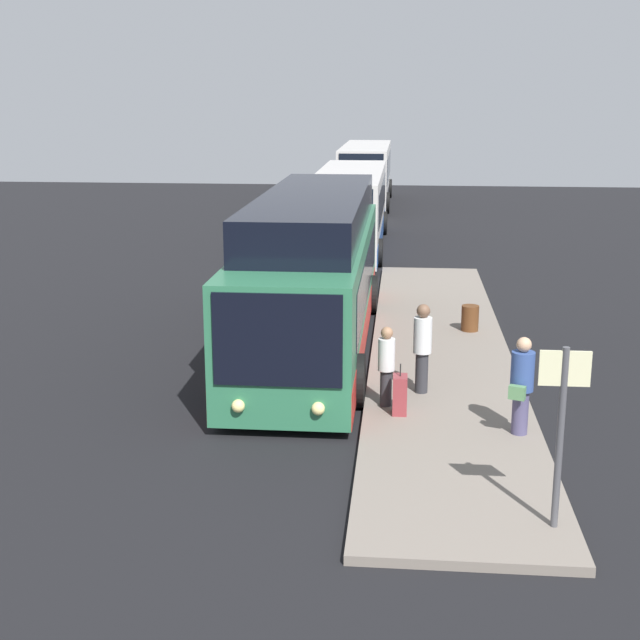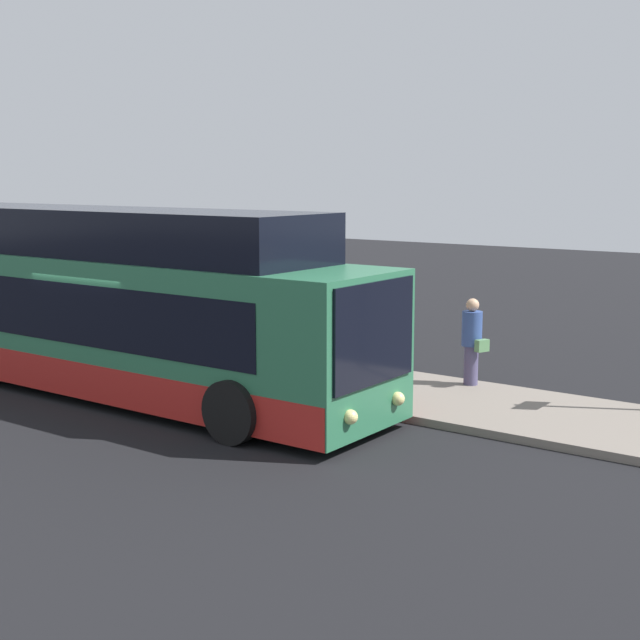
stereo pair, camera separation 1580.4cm
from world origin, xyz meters
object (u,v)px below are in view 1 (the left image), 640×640
bus_third (366,175)px  suitcase (400,395)px  bus_lead (313,280)px  trash_bin (470,318)px  passenger_waiting (386,363)px  sign_post (562,415)px  bus_second (350,210)px  passenger_boarding (522,383)px  passenger_with_bags (422,344)px

bus_third → suitcase: 33.94m
bus_lead → trash_bin: bus_lead is taller
passenger_waiting → sign_post: size_ratio=0.61×
bus_lead → suitcase: size_ratio=12.34×
bus_third → passenger_waiting: size_ratio=7.10×
bus_second → passenger_waiting: bearing=5.6°
bus_lead → passenger_boarding: bearing=36.7°
suitcase → passenger_boarding: bearing=68.4°
bus_third → passenger_with_bags: bus_third is taller
bus_lead → sign_post: bearing=25.1°
bus_third → trash_bin: bus_third is taller
bus_second → passenger_with_bags: bus_second is taller
bus_second → passenger_boarding: 20.71m
passenger_boarding → sign_post: size_ratio=0.68×
bus_lead → passenger_boarding: 7.15m
passenger_with_bags → trash_bin: (-4.97, 1.31, -0.68)m
bus_lead → bus_second: 14.54m
passenger_with_bags → passenger_waiting: bearing=58.2°
bus_lead → bus_third: bus_lead is taller
passenger_boarding → suitcase: bearing=-0.4°
sign_post → trash_bin: size_ratio=4.00×
passenger_boarding → sign_post: sign_post is taller
bus_lead → passenger_boarding: bus_lead is taller
sign_post → bus_lead: bearing=-154.9°
passenger_waiting → passenger_with_bags: bearing=-105.5°
sign_post → suitcase: bearing=-153.3°
passenger_with_bags → sign_post: size_ratio=0.70×
bus_third → passenger_with_bags: size_ratio=6.12×
passenger_boarding → trash_bin: passenger_boarding is taller
suitcase → trash_bin: (-6.24, 1.73, -0.05)m
passenger_with_bags → suitcase: bearing=78.6°
sign_post → trash_bin: 10.67m
suitcase → sign_post: (4.34, 2.18, 1.27)m
bus_third → sign_post: (38.19, 4.32, 0.17)m
bus_lead → bus_second: (-14.54, -0.00, -0.14)m
bus_third → suitcase: size_ratio=11.43×
bus_second → bus_lead: bearing=0.0°
suitcase → trash_bin: size_ratio=1.51×
passenger_boarding → passenger_waiting: size_ratio=1.13×
passenger_boarding → suitcase: 2.35m
trash_bin → passenger_waiting: bearing=-19.0°
passenger_waiting → passenger_with_bags: (-0.86, 0.70, 0.14)m
bus_lead → bus_second: bearing=-180.0°
sign_post → bus_second: bearing=-169.7°
bus_second → passenger_with_bags: size_ratio=6.40×
bus_third → passenger_boarding: bearing=7.0°
passenger_boarding → passenger_with_bags: passenger_with_bags is taller
bus_second → bus_third: bus_third is taller
passenger_with_bags → bus_third: bearing=-78.4°
passenger_boarding → passenger_with_bags: (-2.11, -1.69, 0.06)m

